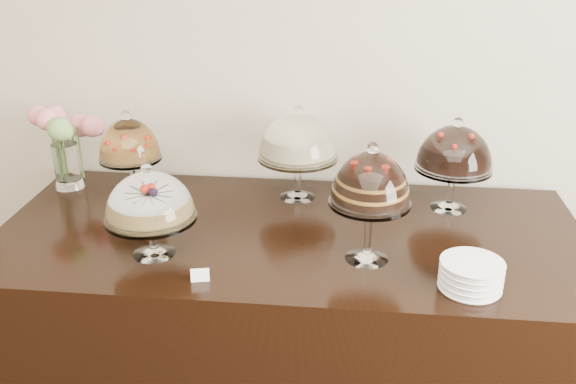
# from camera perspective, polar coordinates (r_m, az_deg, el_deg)

# --- Properties ---
(wall_back) EXTENTS (5.00, 0.04, 3.00)m
(wall_back) POSITION_cam_1_polar(r_m,az_deg,el_deg) (2.73, 4.51, 13.06)
(wall_back) COLOR #BEB299
(wall_back) RESTS_ON ground
(display_counter) EXTENTS (2.20, 1.00, 0.90)m
(display_counter) POSITION_cam_1_polar(r_m,az_deg,el_deg) (2.65, 0.12, -12.14)
(display_counter) COLOR black
(display_counter) RESTS_ON ground
(cake_stand_sugar_sponge) EXTENTS (0.32, 0.32, 0.34)m
(cake_stand_sugar_sponge) POSITION_cam_1_polar(r_m,az_deg,el_deg) (2.22, -12.22, -0.75)
(cake_stand_sugar_sponge) COLOR white
(cake_stand_sugar_sponge) RESTS_ON display_counter
(cake_stand_choco_layer) EXTENTS (0.27, 0.27, 0.43)m
(cake_stand_choco_layer) POSITION_cam_1_polar(r_m,az_deg,el_deg) (2.12, 7.36, 0.77)
(cake_stand_choco_layer) COLOR white
(cake_stand_choco_layer) RESTS_ON display_counter
(cake_stand_cheesecake) EXTENTS (0.33, 0.33, 0.40)m
(cake_stand_cheesecake) POSITION_cam_1_polar(r_m,az_deg,el_deg) (2.60, 0.88, 4.66)
(cake_stand_cheesecake) COLOR white
(cake_stand_cheesecake) RESTS_ON display_counter
(cake_stand_dark_choco) EXTENTS (0.31, 0.31, 0.38)m
(cake_stand_dark_choco) POSITION_cam_1_polar(r_m,az_deg,el_deg) (2.59, 14.61, 3.48)
(cake_stand_dark_choco) COLOR white
(cake_stand_dark_choco) RESTS_ON display_counter
(cake_stand_fruit_tart) EXTENTS (0.26, 0.26, 0.37)m
(cake_stand_fruit_tart) POSITION_cam_1_polar(r_m,az_deg,el_deg) (2.69, -13.94, 4.18)
(cake_stand_fruit_tart) COLOR white
(cake_stand_fruit_tart) RESTS_ON display_counter
(flower_vase) EXTENTS (0.30, 0.27, 0.37)m
(flower_vase) POSITION_cam_1_polar(r_m,az_deg,el_deg) (2.87, -19.18, 4.69)
(flower_vase) COLOR white
(flower_vase) RESTS_ON display_counter
(plate_stack) EXTENTS (0.19, 0.19, 0.09)m
(plate_stack) POSITION_cam_1_polar(r_m,az_deg,el_deg) (2.12, 15.96, -7.13)
(plate_stack) COLOR white
(plate_stack) RESTS_ON display_counter
(price_card_left) EXTENTS (0.06, 0.03, 0.04)m
(price_card_left) POSITION_cam_1_polar(r_m,az_deg,el_deg) (2.11, -7.83, -7.34)
(price_card_left) COLOR white
(price_card_left) RESTS_ON display_counter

